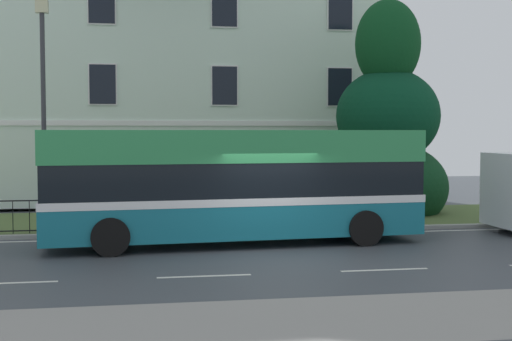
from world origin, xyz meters
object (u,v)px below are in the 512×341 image
object	(u,v)px
georgian_townhouse	(160,60)
street_lamp_post	(43,100)
evergreen_tree	(390,135)
single_decker_bus	(234,184)

from	to	relation	value
georgian_townhouse	street_lamp_post	size ratio (longest dim) A/B	2.84
evergreen_tree	single_decker_bus	distance (m)	8.62
street_lamp_post	georgian_townhouse	bearing A→B (deg)	70.68
single_decker_bus	georgian_townhouse	bearing A→B (deg)	92.64
single_decker_bus	street_lamp_post	xyz separation A→B (m)	(-5.32, 2.61, 2.36)
evergreen_tree	georgian_townhouse	bearing A→B (deg)	135.67
georgian_townhouse	single_decker_bus	xyz separation A→B (m)	(1.55, -13.37, -4.69)
georgian_townhouse	street_lamp_post	xyz separation A→B (m)	(-3.77, -10.76, -2.33)
evergreen_tree	single_decker_bus	xyz separation A→B (m)	(-6.51, -5.50, -1.29)
evergreen_tree	single_decker_bus	bearing A→B (deg)	-139.81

